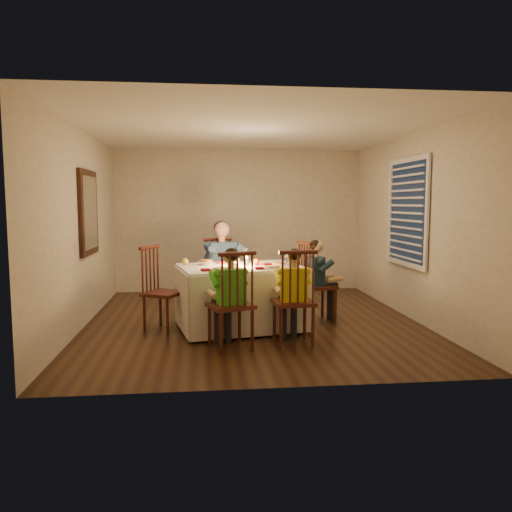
{
  "coord_description": "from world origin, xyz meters",
  "views": [
    {
      "loc": [
        -0.68,
        -6.72,
        1.63
      ],
      "look_at": [
        0.06,
        0.15,
        0.89
      ],
      "focal_mm": 35.0,
      "sensor_mm": 36.0,
      "label": 1
    }
  ],
  "objects": [
    {
      "name": "chair_near_left",
      "position": [
        -0.38,
        -1.26,
        0.0
      ],
      "size": [
        0.58,
        0.57,
        1.12
      ],
      "primitive_type": null,
      "rotation": [
        0.0,
        0.0,
        3.48
      ],
      "color": "#39150F",
      "rests_on": "ground"
    },
    {
      "name": "wall_back",
      "position": [
        0.0,
        2.5,
        1.3
      ],
      "size": [
        4.5,
        0.02,
        2.6
      ],
      "primitive_type": "cube",
      "color": "beige",
      "rests_on": "ground"
    },
    {
      "name": "dining_table",
      "position": [
        -0.19,
        -0.35,
        0.58
      ],
      "size": [
        1.76,
        1.42,
        0.79
      ],
      "rotation": [
        0.0,
        0.0,
        0.2
      ],
      "color": "white",
      "rests_on": "ground"
    },
    {
      "name": "wall_mirror",
      "position": [
        -2.22,
        0.3,
        1.5
      ],
      "size": [
        0.06,
        0.95,
        1.15
      ],
      "color": "black",
      "rests_on": "wall_left"
    },
    {
      "name": "ceiling",
      "position": [
        0.0,
        0.0,
        2.6
      ],
      "size": [
        5.0,
        5.0,
        0.0
      ],
      "primitive_type": "plane",
      "color": "white",
      "rests_on": "wall_back"
    },
    {
      "name": "squash",
      "position": [
        -0.91,
        -0.16,
        0.86
      ],
      "size": [
        0.09,
        0.09,
        0.09
      ],
      "primitive_type": "sphere",
      "color": "yellow",
      "rests_on": "dining_table"
    },
    {
      "name": "candle_right",
      "position": [
        -0.11,
        -0.33,
        0.87
      ],
      "size": [
        0.06,
        0.06,
        0.1
      ],
      "primitive_type": "cylinder",
      "color": "white",
      "rests_on": "dining_table"
    },
    {
      "name": "child_yellow",
      "position": [
        0.36,
        -1.15,
        0.0
      ],
      "size": [
        0.4,
        0.38,
        1.12
      ],
      "primitive_type": null,
      "rotation": [
        0.0,
        0.0,
        3.21
      ],
      "color": "yellow",
      "rests_on": "ground"
    },
    {
      "name": "chair_near_right",
      "position": [
        0.36,
        -1.15,
        0.0
      ],
      "size": [
        0.49,
        0.47,
        1.12
      ],
      "primitive_type": null,
      "rotation": [
        0.0,
        0.0,
        3.21
      ],
      "color": "#39150F",
      "rests_on": "ground"
    },
    {
      "name": "chair_end",
      "position": [
        0.88,
        -0.09,
        0.0
      ],
      "size": [
        0.52,
        0.54,
        1.12
      ],
      "primitive_type": null,
      "rotation": [
        0.0,
        0.0,
        1.78
      ],
      "color": "#39150F",
      "rests_on": "ground"
    },
    {
      "name": "serving_bowl",
      "position": [
        -0.64,
        -0.18,
        0.84
      ],
      "size": [
        0.22,
        0.22,
        0.05
      ],
      "primitive_type": "imported",
      "rotation": [
        0.0,
        0.0,
        -0.12
      ],
      "color": "silver",
      "rests_on": "dining_table"
    },
    {
      "name": "window_blinds",
      "position": [
        2.21,
        0.1,
        1.5
      ],
      "size": [
        0.07,
        1.34,
        1.54
      ],
      "color": "black",
      "rests_on": "wall_right"
    },
    {
      "name": "chair_extra",
      "position": [
        -1.18,
        -0.34,
        0.0
      ],
      "size": [
        0.59,
        0.6,
        1.09
      ],
      "primitive_type": null,
      "rotation": [
        0.0,
        0.0,
        1.07
      ],
      "color": "#39150F",
      "rests_on": "ground"
    },
    {
      "name": "setting_green",
      "position": [
        -0.47,
        -0.73,
        0.83
      ],
      "size": [
        0.31,
        0.31,
        0.02
      ],
      "primitive_type": "cylinder",
      "rotation": [
        0.0,
        0.0,
        0.2
      ],
      "color": "silver",
      "rests_on": "dining_table"
    },
    {
      "name": "setting_yellow",
      "position": [
        0.19,
        -0.64,
        0.83
      ],
      "size": [
        0.31,
        0.31,
        0.02
      ],
      "primitive_type": "cylinder",
      "rotation": [
        0.0,
        0.0,
        0.2
      ],
      "color": "silver",
      "rests_on": "dining_table"
    },
    {
      "name": "ground",
      "position": [
        0.0,
        0.0,
        0.0
      ],
      "size": [
        5.0,
        5.0,
        0.0
      ],
      "primitive_type": "plane",
      "color": "black",
      "rests_on": "ground"
    },
    {
      "name": "child_green",
      "position": [
        -0.38,
        -1.26,
        0.0
      ],
      "size": [
        0.49,
        0.47,
        1.14
      ],
      "primitive_type": null,
      "rotation": [
        0.0,
        0.0,
        3.48
      ],
      "color": "green",
      "rests_on": "ground"
    },
    {
      "name": "adult",
      "position": [
        -0.39,
        0.52,
        0.0
      ],
      "size": [
        0.64,
        0.61,
        1.37
      ],
      "primitive_type": null,
      "rotation": [
        0.0,
        0.0,
        0.28
      ],
      "color": "#32517D",
      "rests_on": "ground"
    },
    {
      "name": "candle_left",
      "position": [
        -0.24,
        -0.36,
        0.87
      ],
      "size": [
        0.06,
        0.06,
        0.1
      ],
      "primitive_type": "cylinder",
      "color": "white",
      "rests_on": "dining_table"
    },
    {
      "name": "chair_adult",
      "position": [
        -0.39,
        0.52,
        0.0
      ],
      "size": [
        0.56,
        0.55,
        1.12
      ],
      "primitive_type": null,
      "rotation": [
        0.0,
        0.0,
        0.28
      ],
      "color": "#39150F",
      "rests_on": "ground"
    },
    {
      "name": "setting_teal",
      "position": [
        0.33,
        -0.27,
        0.83
      ],
      "size": [
        0.31,
        0.31,
        0.02
      ],
      "primitive_type": "cylinder",
      "rotation": [
        0.0,
        0.0,
        0.2
      ],
      "color": "silver",
      "rests_on": "dining_table"
    },
    {
      "name": "child_teal",
      "position": [
        0.88,
        -0.09,
        0.0
      ],
      "size": [
        0.43,
        0.45,
        1.13
      ],
      "primitive_type": null,
      "rotation": [
        0.0,
        0.0,
        1.78
      ],
      "color": "#182E3C",
      "rests_on": "ground"
    },
    {
      "name": "setting_adult",
      "position": [
        -0.25,
        0.01,
        0.83
      ],
      "size": [
        0.31,
        0.31,
        0.02
      ],
      "primitive_type": "cylinder",
      "rotation": [
        0.0,
        0.0,
        0.2
      ],
      "color": "silver",
      "rests_on": "dining_table"
    },
    {
      "name": "wall_right",
      "position": [
        2.25,
        0.0,
        1.3
      ],
      "size": [
        0.02,
        5.0,
        2.6
      ],
      "primitive_type": "cube",
      "color": "beige",
      "rests_on": "ground"
    },
    {
      "name": "orange_fruit",
      "position": [
        0.03,
        -0.25,
        0.86
      ],
      "size": [
        0.08,
        0.08,
        0.08
      ],
      "primitive_type": "sphere",
      "color": "#FF6215",
      "rests_on": "dining_table"
    },
    {
      "name": "wall_left",
      "position": [
        -2.25,
        0.0,
        1.3
      ],
      "size": [
        0.02,
        5.0,
        2.6
      ],
      "primitive_type": "cube",
      "color": "beige",
      "rests_on": "ground"
    }
  ]
}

